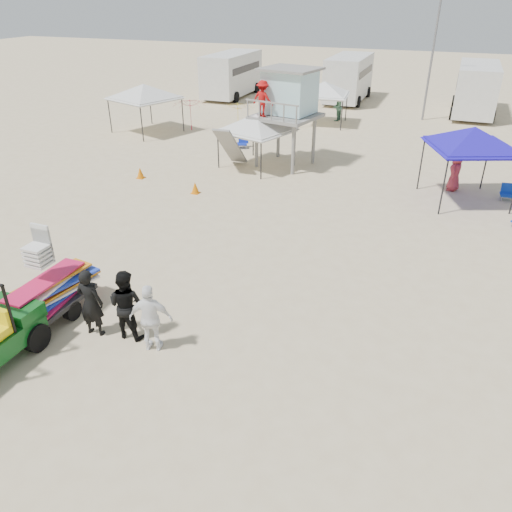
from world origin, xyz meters
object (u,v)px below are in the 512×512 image
(surf_trailer, at_px, (49,284))
(canopy_blue, at_px, (475,131))
(man_left, at_px, (91,303))
(lifeguard_tower, at_px, (286,96))

(surf_trailer, xyz_separation_m, canopy_blue, (9.87, 12.47, 1.95))
(man_left, distance_m, canopy_blue, 15.39)
(lifeguard_tower, bearing_deg, surf_trailer, -96.33)
(canopy_blue, bearing_deg, man_left, -123.19)
(lifeguard_tower, height_order, canopy_blue, lifeguard_tower)
(man_left, distance_m, lifeguard_tower, 14.95)
(canopy_blue, bearing_deg, surf_trailer, -128.36)
(surf_trailer, relative_size, canopy_blue, 0.66)
(man_left, height_order, canopy_blue, canopy_blue)
(surf_trailer, bearing_deg, lifeguard_tower, 83.67)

